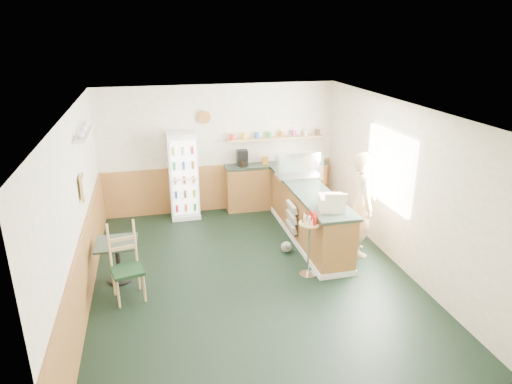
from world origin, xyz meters
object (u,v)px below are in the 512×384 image
object	(u,v)px
cash_register	(331,203)
cafe_chair	(127,259)
drinks_fridge	(183,176)
condiment_stand	(309,235)
cafe_table	(117,254)
display_case	(299,166)
shopkeeper	(362,204)

from	to	relation	value
cash_register	cafe_chair	world-z (taller)	cash_register
drinks_fridge	condiment_stand	size ratio (longest dim) A/B	1.67
cafe_table	drinks_fridge	bearing A→B (deg)	62.74
drinks_fridge	display_case	distance (m)	2.41
drinks_fridge	cafe_chair	bearing A→B (deg)	-110.72
drinks_fridge	cafe_table	distance (m)	2.75
cafe_table	cafe_chair	world-z (taller)	cafe_chair
cafe_chair	display_case	bearing A→B (deg)	16.82
drinks_fridge	cash_register	bearing A→B (deg)	-51.20
drinks_fridge	cafe_table	size ratio (longest dim) A/B	2.64
condiment_stand	cafe_table	xyz separation A→B (m)	(-2.95, 0.51, -0.24)
shopkeeper	condiment_stand	world-z (taller)	shopkeeper
cash_register	cafe_chair	size ratio (longest dim) A/B	0.36
drinks_fridge	cash_register	size ratio (longest dim) A/B	4.31
display_case	condiment_stand	size ratio (longest dim) A/B	0.80
cash_register	shopkeeper	size ratio (longest dim) A/B	0.23
cash_register	condiment_stand	size ratio (longest dim) A/B	0.39
display_case	condiment_stand	world-z (taller)	display_case
shopkeeper	condiment_stand	xyz separation A→B (m)	(-1.15, -0.55, -0.20)
cafe_chair	condiment_stand	bearing A→B (deg)	-14.14
condiment_stand	cash_register	bearing A→B (deg)	28.64
cafe_chair	cafe_table	bearing A→B (deg)	96.91
cafe_table	cafe_chair	bearing A→B (deg)	-70.24
cash_register	condiment_stand	world-z (taller)	cash_register
shopkeeper	condiment_stand	bearing A→B (deg)	126.63
display_case	shopkeeper	world-z (taller)	shopkeeper
shopkeeper	cafe_table	xyz separation A→B (m)	(-4.10, -0.03, -0.44)
condiment_stand	cafe_table	size ratio (longest dim) A/B	1.58
cash_register	cafe_table	world-z (taller)	cash_register
cafe_table	shopkeeper	bearing A→B (deg)	0.49
display_case	cafe_chair	bearing A→B (deg)	-150.33
condiment_stand	cafe_table	bearing A→B (deg)	170.19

